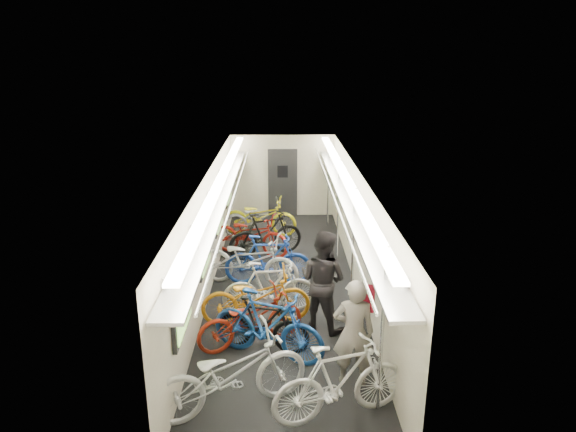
{
  "coord_description": "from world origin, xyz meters",
  "views": [
    {
      "loc": [
        -0.06,
        -9.64,
        4.65
      ],
      "look_at": [
        0.1,
        1.3,
        1.15
      ],
      "focal_mm": 32.0,
      "sensor_mm": 36.0,
      "label": 1
    }
  ],
  "objects_px": {
    "bicycle_1": "(268,325)",
    "passenger_mid": "(323,280)",
    "bicycle_0": "(231,373)",
    "passenger_near": "(354,332)",
    "backpack": "(365,298)"
  },
  "relations": [
    {
      "from": "bicycle_1",
      "to": "passenger_mid",
      "type": "xyz_separation_m",
      "value": [
        0.93,
        0.95,
        0.33
      ]
    },
    {
      "from": "bicycle_1",
      "to": "passenger_mid",
      "type": "bearing_deg",
      "value": -20.4
    },
    {
      "from": "bicycle_0",
      "to": "bicycle_1",
      "type": "relative_size",
      "value": 1.13
    },
    {
      "from": "passenger_mid",
      "to": "passenger_near",
      "type": "bearing_deg",
      "value": 135.91
    },
    {
      "from": "bicycle_0",
      "to": "bicycle_1",
      "type": "bearing_deg",
      "value": -43.09
    },
    {
      "from": "bicycle_1",
      "to": "passenger_mid",
      "type": "relative_size",
      "value": 1.06
    },
    {
      "from": "bicycle_0",
      "to": "bicycle_1",
      "type": "height_order",
      "value": "bicycle_1"
    },
    {
      "from": "bicycle_0",
      "to": "passenger_mid",
      "type": "bearing_deg",
      "value": -55.08
    },
    {
      "from": "bicycle_0",
      "to": "passenger_mid",
      "type": "height_order",
      "value": "passenger_mid"
    },
    {
      "from": "bicycle_1",
      "to": "passenger_mid",
      "type": "height_order",
      "value": "passenger_mid"
    },
    {
      "from": "bicycle_1",
      "to": "backpack",
      "type": "height_order",
      "value": "backpack"
    },
    {
      "from": "bicycle_0",
      "to": "backpack",
      "type": "xyz_separation_m",
      "value": [
        1.89,
        0.76,
        0.71
      ]
    },
    {
      "from": "passenger_mid",
      "to": "backpack",
      "type": "bearing_deg",
      "value": 143.78
    },
    {
      "from": "passenger_near",
      "to": "backpack",
      "type": "height_order",
      "value": "passenger_near"
    },
    {
      "from": "backpack",
      "to": "bicycle_1",
      "type": "bearing_deg",
      "value": 174.44
    }
  ]
}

